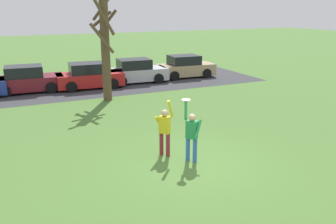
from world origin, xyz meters
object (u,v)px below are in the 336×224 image
frisbee_disc (186,100)px  parked_car_maroon (27,80)px  person_defender (165,129)px  parked_car_tan (185,67)px  person_catcher (192,134)px  parked_car_silver (136,72)px  parked_car_red (89,76)px  bare_tree_tall (105,46)px

frisbee_disc → parked_car_maroon: (-4.09, 12.81, -1.37)m
person_defender → parked_car_tan: size_ratio=0.49×
person_catcher → parked_car_maroon: bearing=-17.9°
person_defender → parked_car_silver: size_ratio=0.49×
person_catcher → parked_car_red: 12.59m
bare_tree_tall → parked_car_maroon: bearing=135.1°
person_catcher → frisbee_disc: bearing=0.0°
bare_tree_tall → frisbee_disc: bearing=-88.7°
parked_car_red → parked_car_tan: bearing=8.2°
parked_car_tan → parked_car_silver: bearing=-173.2°
person_catcher → parked_car_red: size_ratio=0.50×
frisbee_disc → parked_car_red: (-0.42, 12.39, -1.37)m
parked_car_maroon → bare_tree_tall: bare_tree_tall is taller
parked_car_maroon → parked_car_red: (3.67, -0.42, 0.00)m
person_catcher → bare_tree_tall: 9.33m
parked_car_red → parked_car_tan: (7.18, 0.66, 0.00)m
person_defender → parked_car_maroon: bearing=160.7°
frisbee_disc → parked_car_maroon: 13.51m
parked_car_maroon → parked_car_silver: same height
person_catcher → parked_car_silver: (2.71, 12.97, -0.25)m
parked_car_red → person_catcher: bearing=-84.6°
parked_car_silver → bare_tree_tall: size_ratio=0.68×
person_catcher → frisbee_disc: 1.13m
parked_car_tan → bare_tree_tall: 8.40m
person_defender → parked_car_tan: (7.23, 12.41, -0.25)m
person_catcher → parked_car_red: (-0.55, 12.57, -0.25)m
person_defender → parked_car_silver: bearing=128.8°
parked_car_red → parked_car_maroon: bearing=176.4°
person_catcher → person_defender: person_catcher is taller
parked_car_tan → frisbee_disc: bearing=-114.5°
parked_car_red → parked_car_silver: (3.27, 0.40, 0.00)m
bare_tree_tall → person_defender: bearing=-91.9°
frisbee_disc → bare_tree_tall: size_ratio=0.05×
person_catcher → parked_car_silver: person_catcher is taller
frisbee_disc → parked_car_silver: (2.85, 12.79, -1.37)m
person_defender → parked_car_tan: person_defender is taller
parked_car_red → bare_tree_tall: 4.14m
parked_car_silver → parked_car_tan: 3.92m
parked_car_tan → bare_tree_tall: bearing=-146.4°
parked_car_maroon → parked_car_red: bearing=-3.6°
person_defender → parked_car_red: bearing=143.8°
person_catcher → bare_tree_tall: size_ratio=0.34×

